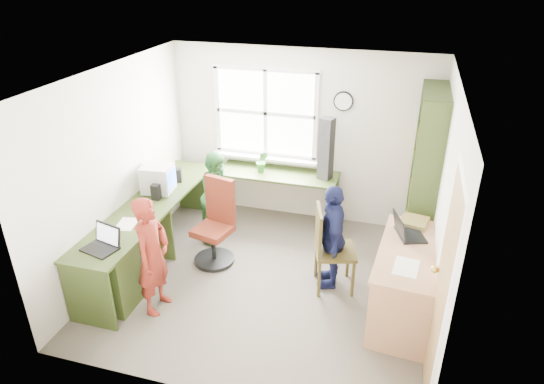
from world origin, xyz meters
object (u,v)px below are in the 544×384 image
(swivel_chair, at_px, (216,227))
(potted_plant, at_px, (262,162))
(bookshelf, at_px, (424,179))
(right_desk, at_px, (409,268))
(person_red, at_px, (153,256))
(person_green, at_px, (219,196))
(cd_tower, at_px, (326,149))
(crt_monitor, at_px, (158,179))
(wooden_chair, at_px, (329,246))
(person_navy, at_px, (332,236))
(laptop_right, at_px, (406,231))
(laptop_left, at_px, (103,243))
(l_desk, at_px, (150,244))

(swivel_chair, bearing_deg, potted_plant, 90.54)
(bookshelf, bearing_deg, right_desk, -93.66)
(person_red, relative_size, person_green, 1.08)
(swivel_chair, distance_m, person_green, 0.55)
(cd_tower, relative_size, person_green, 0.68)
(crt_monitor, distance_m, cd_tower, 2.19)
(wooden_chair, bearing_deg, swivel_chair, 156.50)
(bookshelf, bearing_deg, wooden_chair, -131.31)
(bookshelf, distance_m, person_navy, 1.42)
(cd_tower, bearing_deg, right_desk, -34.55)
(laptop_right, height_order, person_red, person_red)
(wooden_chair, xyz_separation_m, laptop_left, (-2.17, -0.98, 0.26))
(laptop_left, bearing_deg, wooden_chair, 38.50)
(cd_tower, relative_size, potted_plant, 2.82)
(potted_plant, bearing_deg, cd_tower, 1.54)
(bookshelf, relative_size, wooden_chair, 2.08)
(right_desk, bearing_deg, swivel_chair, 174.43)
(l_desk, xyz_separation_m, bookshelf, (2.96, 1.47, 0.55))
(bookshelf, height_order, person_navy, bookshelf)
(l_desk, xyz_separation_m, laptop_right, (2.80, 0.43, 0.39))
(bookshelf, bearing_deg, laptop_left, -146.58)
(crt_monitor, bearing_deg, person_red, -71.96)
(crt_monitor, relative_size, person_green, 0.32)
(l_desk, distance_m, right_desk, 2.88)
(laptop_right, bearing_deg, wooden_chair, 72.97)
(right_desk, xyz_separation_m, laptop_left, (-3.04, -0.75, 0.23))
(laptop_left, xyz_separation_m, potted_plant, (1.01, 2.28, 0.09))
(l_desk, height_order, person_green, person_green)
(wooden_chair, xyz_separation_m, person_green, (-1.58, 0.68, 0.07))
(swivel_chair, height_order, cd_tower, cd_tower)
(right_desk, relative_size, wooden_chair, 1.40)
(bookshelf, bearing_deg, person_navy, -132.92)
(right_desk, height_order, wooden_chair, wooden_chair)
(laptop_left, distance_m, person_green, 1.77)
(right_desk, relative_size, bookshelf, 0.67)
(wooden_chair, height_order, laptop_right, laptop_right)
(cd_tower, xyz_separation_m, potted_plant, (-0.87, -0.02, -0.27))
(swivel_chair, bearing_deg, l_desk, -123.12)
(person_red, bearing_deg, l_desk, 34.68)
(crt_monitor, distance_m, person_navy, 2.29)
(wooden_chair, height_order, person_red, person_red)
(right_desk, height_order, swivel_chair, swivel_chair)
(laptop_left, bearing_deg, person_navy, 40.04)
(laptop_left, height_order, person_red, person_red)
(laptop_right, relative_size, potted_plant, 1.44)
(l_desk, distance_m, person_navy, 2.08)
(laptop_right, height_order, cd_tower, cd_tower)
(laptop_left, relative_size, person_navy, 0.32)
(person_green, bearing_deg, right_desk, -103.50)
(right_desk, distance_m, wooden_chair, 0.90)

